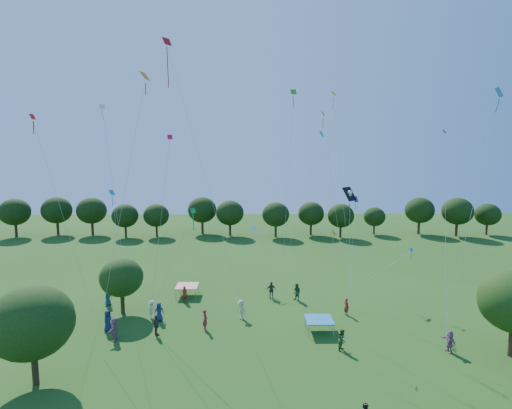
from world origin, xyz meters
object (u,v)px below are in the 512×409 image
object	(u,v)px
near_tree_west	(31,322)
pirate_kite	(350,196)
tent_blue	(319,320)
tent_red_stripe	(187,286)
near_tree_north	(121,277)
red_high_kite	(182,98)

from	to	relation	value
near_tree_west	pirate_kite	xyz separation A→B (m)	(21.03, 4.82, 7.36)
tent_blue	pirate_kite	xyz separation A→B (m)	(1.63, -2.23, 10.44)
near_tree_west	pirate_kite	size ratio (longest dim) A/B	0.59
near_tree_west	tent_red_stripe	xyz separation A→B (m)	(7.30, 15.60, -3.08)
near_tree_north	tent_red_stripe	size ratio (longest dim) A/B	2.34
tent_red_stripe	pirate_kite	world-z (taller)	pirate_kite
near_tree_west	red_high_kite	size ratio (longest dim) A/B	0.29
pirate_kite	near_tree_north	bearing A→B (deg)	161.33
near_tree_west	tent_red_stripe	distance (m)	17.50
pirate_kite	tent_blue	bearing A→B (deg)	126.21
tent_blue	tent_red_stripe	bearing A→B (deg)	144.73
tent_red_stripe	red_high_kite	size ratio (longest dim) A/B	0.10
near_tree_north	tent_blue	world-z (taller)	near_tree_north
tent_blue	pirate_kite	distance (m)	10.80
tent_red_stripe	red_high_kite	distance (m)	19.59
tent_red_stripe	pirate_kite	bearing A→B (deg)	-38.15
tent_red_stripe	red_high_kite	xyz separation A→B (m)	(1.20, -8.09, 17.80)
tent_red_stripe	pirate_kite	xyz separation A→B (m)	(13.73, -10.78, 10.44)
near_tree_west	near_tree_north	bearing A→B (deg)	79.60
tent_blue	near_tree_west	bearing A→B (deg)	-160.04
red_high_kite	near_tree_north	bearing A→B (deg)	150.03
tent_red_stripe	tent_blue	world-z (taller)	same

